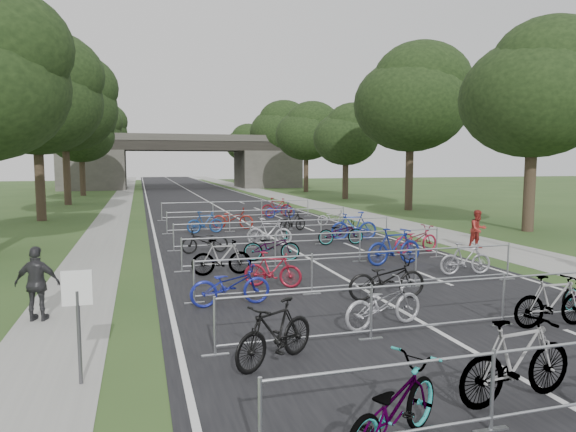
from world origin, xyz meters
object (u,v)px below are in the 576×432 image
overpass_bridge (184,162)px  park_sign (78,306)px  bike_0 (393,408)px  bike_1 (517,361)px  pedestrian_b (478,230)px  pedestrian_c (37,284)px

overpass_bridge → park_sign: bearing=-96.3°
overpass_bridge → bike_0: 65.16m
overpass_bridge → bike_1: size_ratio=14.84×
bike_0 → bike_1: bike_1 is taller
overpass_bridge → pedestrian_b: 53.38m
overpass_bridge → bike_1: 64.48m
pedestrian_c → overpass_bridge: bearing=-84.7°
bike_0 → bike_1: 2.38m
bike_1 → pedestrian_c: bearing=43.8°
bike_1 → overpass_bridge: bearing=-7.0°
bike_0 → park_sign: bearing=19.4°
bike_1 → bike_0: bearing=98.6°
overpass_bridge → pedestrian_c: (-8.04, -58.26, -2.71)m
bike_0 → pedestrian_b: bearing=-72.2°
pedestrian_b → pedestrian_c: size_ratio=0.94×
bike_0 → pedestrian_b: size_ratio=1.30×
bike_0 → pedestrian_c: (-5.08, 6.76, 0.29)m
overpass_bridge → pedestrian_c: size_ratio=18.77×
pedestrian_c → bike_0: bearing=140.1°
bike_0 → bike_1: (2.29, 0.61, 0.10)m
bike_0 → pedestrian_b: (10.19, 12.22, 0.25)m
pedestrian_c → pedestrian_b: bearing=-147.2°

